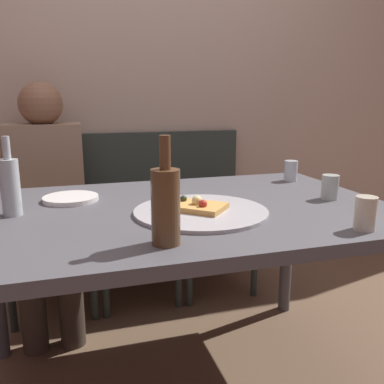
{
  "coord_description": "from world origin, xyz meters",
  "views": [
    {
      "loc": [
        -0.36,
        -1.34,
        1.1
      ],
      "look_at": [
        0.05,
        0.0,
        0.77
      ],
      "focal_mm": 38.66,
      "sensor_mm": 36.0,
      "label": 1
    }
  ],
  "objects_px": {
    "pizza_tray": "(201,212)",
    "chair_left": "(50,210)",
    "wine_glass": "(365,213)",
    "wine_bottle": "(166,204)",
    "tumbler_near": "(330,187)",
    "chair_right": "(207,199)",
    "plate_stack": "(71,198)",
    "beer_bottle": "(10,186)",
    "chair_middle": "(132,204)",
    "guest_in_sweater": "(47,193)",
    "pizza_slice_last": "(192,205)",
    "dining_table": "(179,227)",
    "tumbler_far": "(291,171)"
  },
  "relations": [
    {
      "from": "pizza_tray",
      "to": "chair_left",
      "type": "relative_size",
      "value": 0.49
    },
    {
      "from": "wine_glass",
      "to": "wine_bottle",
      "type": "bearing_deg",
      "value": 174.62
    },
    {
      "from": "tumbler_near",
      "to": "chair_left",
      "type": "bearing_deg",
      "value": 138.0
    },
    {
      "from": "chair_right",
      "to": "tumbler_near",
      "type": "bearing_deg",
      "value": 99.86
    },
    {
      "from": "wine_bottle",
      "to": "plate_stack",
      "type": "bearing_deg",
      "value": 112.74
    },
    {
      "from": "wine_bottle",
      "to": "chair_right",
      "type": "relative_size",
      "value": 0.31
    },
    {
      "from": "beer_bottle",
      "to": "chair_middle",
      "type": "relative_size",
      "value": 0.28
    },
    {
      "from": "chair_left",
      "to": "guest_in_sweater",
      "type": "height_order",
      "value": "guest_in_sweater"
    },
    {
      "from": "wine_glass",
      "to": "guest_in_sweater",
      "type": "bearing_deg",
      "value": 128.94
    },
    {
      "from": "pizza_slice_last",
      "to": "wine_bottle",
      "type": "relative_size",
      "value": 0.88
    },
    {
      "from": "pizza_tray",
      "to": "pizza_slice_last",
      "type": "xyz_separation_m",
      "value": [
        -0.02,
        0.02,
        0.02
      ]
    },
    {
      "from": "beer_bottle",
      "to": "chair_right",
      "type": "xyz_separation_m",
      "value": [
        0.95,
        0.82,
        -0.31
      ]
    },
    {
      "from": "pizza_tray",
      "to": "guest_in_sweater",
      "type": "bearing_deg",
      "value": 121.97
    },
    {
      "from": "chair_right",
      "to": "dining_table",
      "type": "bearing_deg",
      "value": 65.16
    },
    {
      "from": "dining_table",
      "to": "chair_right",
      "type": "bearing_deg",
      "value": 65.16
    },
    {
      "from": "tumbler_far",
      "to": "guest_in_sweater",
      "type": "height_order",
      "value": "guest_in_sweater"
    },
    {
      "from": "tumbler_near",
      "to": "beer_bottle",
      "type": "bearing_deg",
      "value": 174.18
    },
    {
      "from": "wine_glass",
      "to": "chair_right",
      "type": "distance_m",
      "value": 1.31
    },
    {
      "from": "tumbler_near",
      "to": "plate_stack",
      "type": "xyz_separation_m",
      "value": [
        -0.93,
        0.26,
        -0.04
      ]
    },
    {
      "from": "tumbler_far",
      "to": "plate_stack",
      "type": "height_order",
      "value": "tumbler_far"
    },
    {
      "from": "tumbler_near",
      "to": "tumbler_far",
      "type": "relative_size",
      "value": 0.99
    },
    {
      "from": "beer_bottle",
      "to": "tumbler_near",
      "type": "bearing_deg",
      "value": -5.82
    },
    {
      "from": "dining_table",
      "to": "tumbler_far",
      "type": "xyz_separation_m",
      "value": [
        0.61,
        0.29,
        0.12
      ]
    },
    {
      "from": "wine_glass",
      "to": "chair_left",
      "type": "distance_m",
      "value": 1.6
    },
    {
      "from": "pizza_slice_last",
      "to": "chair_middle",
      "type": "xyz_separation_m",
      "value": [
        -0.06,
        0.96,
        -0.23
      ]
    },
    {
      "from": "chair_left",
      "to": "tumbler_far",
      "type": "bearing_deg",
      "value": 151.33
    },
    {
      "from": "tumbler_near",
      "to": "tumbler_far",
      "type": "bearing_deg",
      "value": 84.01
    },
    {
      "from": "chair_left",
      "to": "guest_in_sweater",
      "type": "xyz_separation_m",
      "value": [
        0.0,
        -0.15,
        0.13
      ]
    },
    {
      "from": "wine_glass",
      "to": "chair_middle",
      "type": "relative_size",
      "value": 0.11
    },
    {
      "from": "chair_left",
      "to": "chair_middle",
      "type": "distance_m",
      "value": 0.44
    },
    {
      "from": "wine_bottle",
      "to": "plate_stack",
      "type": "xyz_separation_m",
      "value": [
        -0.23,
        0.55,
        -0.1
      ]
    },
    {
      "from": "dining_table",
      "to": "tumbler_near",
      "type": "height_order",
      "value": "tumbler_near"
    },
    {
      "from": "tumbler_far",
      "to": "tumbler_near",
      "type": "bearing_deg",
      "value": -95.99
    },
    {
      "from": "chair_middle",
      "to": "beer_bottle",
      "type": "bearing_deg",
      "value": 58.08
    },
    {
      "from": "beer_bottle",
      "to": "wine_bottle",
      "type": "bearing_deg",
      "value": -44.46
    },
    {
      "from": "tumbler_far",
      "to": "chair_middle",
      "type": "relative_size",
      "value": 0.1
    },
    {
      "from": "pizza_slice_last",
      "to": "chair_left",
      "type": "height_order",
      "value": "chair_left"
    },
    {
      "from": "dining_table",
      "to": "beer_bottle",
      "type": "height_order",
      "value": "beer_bottle"
    },
    {
      "from": "pizza_slice_last",
      "to": "chair_left",
      "type": "bearing_deg",
      "value": 117.25
    },
    {
      "from": "tumbler_far",
      "to": "chair_right",
      "type": "xyz_separation_m",
      "value": [
        -0.2,
        0.59,
        -0.26
      ]
    },
    {
      "from": "chair_left",
      "to": "wine_glass",
      "type": "bearing_deg",
      "value": 125.47
    },
    {
      "from": "wine_bottle",
      "to": "chair_left",
      "type": "xyz_separation_m",
      "value": [
        -0.34,
        1.23,
        -0.32
      ]
    },
    {
      "from": "pizza_slice_last",
      "to": "tumbler_near",
      "type": "bearing_deg",
      "value": 2.34
    },
    {
      "from": "beer_bottle",
      "to": "pizza_tray",
      "type": "bearing_deg",
      "value": -14.89
    },
    {
      "from": "dining_table",
      "to": "wine_bottle",
      "type": "xyz_separation_m",
      "value": [
        -0.13,
        -0.35,
        0.18
      ]
    },
    {
      "from": "wine_bottle",
      "to": "chair_left",
      "type": "distance_m",
      "value": 1.31
    },
    {
      "from": "chair_middle",
      "to": "chair_right",
      "type": "bearing_deg",
      "value": -180.0
    },
    {
      "from": "tumbler_far",
      "to": "guest_in_sweater",
      "type": "bearing_deg",
      "value": 157.91
    },
    {
      "from": "wine_bottle",
      "to": "tumbler_far",
      "type": "relative_size",
      "value": 3.05
    },
    {
      "from": "tumbler_near",
      "to": "chair_right",
      "type": "xyz_separation_m",
      "value": [
        -0.16,
        0.94,
        -0.26
      ]
    }
  ]
}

